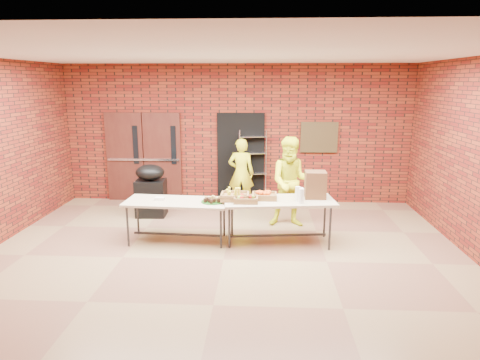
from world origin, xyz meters
name	(u,v)px	position (x,y,z in m)	size (l,w,h in m)	color
room	(223,162)	(0.00, 0.00, 1.60)	(8.08, 7.08, 3.28)	#835C46
double_doors	(144,157)	(-2.20, 3.44, 1.05)	(1.78, 0.12, 2.10)	#431D13
dark_doorway	(241,158)	(0.10, 3.46, 1.05)	(1.10, 0.06, 2.10)	black
bronze_plaque	(319,137)	(1.90, 3.45, 1.55)	(0.85, 0.04, 0.70)	#3F3119
wire_rack	(253,167)	(0.38, 3.32, 0.86)	(0.63, 0.21, 1.71)	silver
table_left	(177,204)	(-0.89, 0.79, 0.69)	(1.86, 0.86, 0.75)	#C5B496
table_right	(279,203)	(0.91, 0.82, 0.72)	(1.99, 1.01, 0.79)	#C5B496
basket_bananas	(235,196)	(0.14, 0.77, 0.85)	(0.48, 0.38, 0.15)	#90613A
basket_oranges	(264,196)	(0.65, 0.85, 0.84)	(0.42, 0.33, 0.13)	#90613A
basket_apples	(246,199)	(0.33, 0.63, 0.84)	(0.41, 0.32, 0.13)	#90613A
muffin_tray	(212,200)	(-0.26, 0.74, 0.79)	(0.39, 0.39, 0.10)	#174B14
napkin_box	(160,199)	(-1.20, 0.81, 0.77)	(0.16, 0.11, 0.05)	white
coffee_dispenser	(315,185)	(1.55, 0.98, 1.03)	(0.36, 0.32, 0.48)	#502D1B
cup_stack_front	(298,194)	(1.22, 0.75, 0.92)	(0.09, 0.09, 0.26)	white
cup_stack_mid	(301,196)	(1.27, 0.59, 0.92)	(0.09, 0.09, 0.26)	white
cup_stack_back	(301,194)	(1.29, 0.83, 0.90)	(0.07, 0.07, 0.22)	white
covered_grill	(151,190)	(-1.74, 2.24, 0.55)	(0.63, 0.54, 1.11)	black
volunteer_woman	(241,173)	(0.13, 2.97, 0.79)	(0.58, 0.38, 1.58)	yellow
volunteer_man	(292,182)	(1.18, 1.74, 0.89)	(0.86, 0.67, 1.77)	yellow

